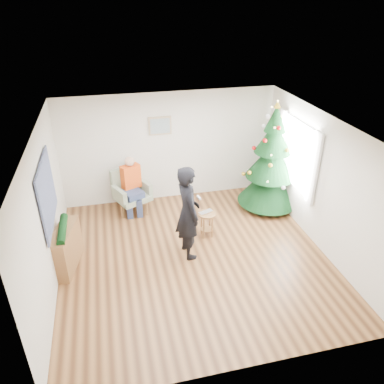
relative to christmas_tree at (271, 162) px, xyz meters
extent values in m
plane|color=brown|center=(-2.15, -1.51, -1.14)|extent=(5.00, 5.00, 0.00)
plane|color=white|center=(-2.15, -1.51, 1.46)|extent=(5.00, 5.00, 0.00)
plane|color=silver|center=(-2.15, 0.99, 0.16)|extent=(5.00, 0.00, 5.00)
plane|color=silver|center=(-2.15, -4.01, 0.16)|extent=(5.00, 0.00, 5.00)
plane|color=silver|center=(-4.65, -1.51, 0.16)|extent=(0.00, 5.00, 5.00)
plane|color=silver|center=(0.35, -1.51, 0.16)|extent=(0.00, 5.00, 5.00)
cube|color=white|center=(0.32, -0.51, 0.36)|extent=(0.04, 1.30, 1.40)
cube|color=white|center=(0.29, -1.26, 0.36)|extent=(0.05, 0.25, 1.50)
cube|color=white|center=(0.29, 0.24, 0.36)|extent=(0.05, 0.25, 1.50)
cylinder|color=#3F2816|center=(0.00, 0.00, -0.98)|extent=(0.11, 0.11, 0.32)
cone|color=black|center=(0.00, 0.00, -0.55)|extent=(1.40, 1.40, 0.91)
cone|color=black|center=(0.00, 0.00, 0.04)|extent=(1.12, 1.12, 0.81)
cone|color=black|center=(0.00, 0.00, 0.58)|extent=(0.82, 0.82, 0.70)
cone|color=black|center=(0.00, 0.00, 1.01)|extent=(0.47, 0.47, 0.59)
cone|color=gold|center=(0.00, 0.00, 1.31)|extent=(0.15, 0.15, 0.15)
cylinder|color=brown|center=(-1.72, -0.87, -0.61)|extent=(0.36, 0.36, 0.04)
cylinder|color=brown|center=(-1.72, -0.87, -0.97)|extent=(0.27, 0.27, 0.02)
imported|color=silver|center=(-1.72, -0.87, -0.58)|extent=(0.35, 0.29, 0.02)
cube|color=gray|center=(-3.11, 0.49, -0.78)|extent=(0.91, 0.88, 0.12)
cube|color=gray|center=(-3.24, 0.76, -0.44)|extent=(0.69, 0.40, 0.60)
cube|color=gray|center=(-3.41, 0.35, -0.62)|extent=(0.32, 0.54, 0.30)
cube|color=gray|center=(-2.81, 0.62, -0.62)|extent=(0.32, 0.54, 0.30)
cube|color=navy|center=(-3.11, 0.41, -0.65)|extent=(0.54, 0.55, 0.14)
cube|color=#DB4B14|center=(-3.11, 0.63, -0.32)|extent=(0.47, 0.37, 0.55)
sphere|color=tan|center=(-3.11, 0.61, 0.06)|extent=(0.22, 0.22, 0.22)
imported|color=black|center=(-2.23, -1.36, -0.21)|extent=(0.53, 0.73, 1.86)
cube|color=white|center=(-2.04, -1.39, 0.10)|extent=(0.05, 0.13, 0.04)
cube|color=brown|center=(-4.48, -1.23, -0.74)|extent=(0.52, 1.04, 0.80)
cylinder|color=black|center=(-4.48, -1.23, -0.32)|extent=(0.14, 0.90, 0.14)
cube|color=black|center=(-4.61, -1.21, 0.41)|extent=(0.03, 1.50, 1.15)
cube|color=tan|center=(-2.35, 0.96, 0.71)|extent=(0.52, 0.03, 0.42)
cube|color=gray|center=(-2.35, 0.93, 0.71)|extent=(0.44, 0.02, 0.34)
camera|label=1|loc=(-3.52, -7.10, 3.41)|focal=35.00mm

